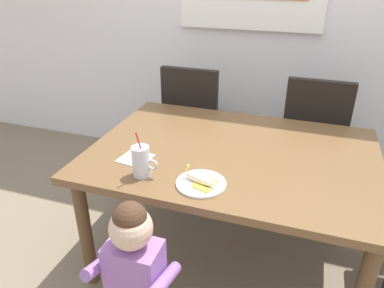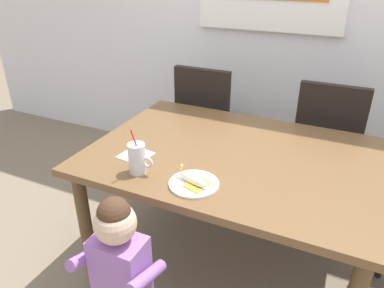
{
  "view_description": "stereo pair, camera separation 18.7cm",
  "coord_description": "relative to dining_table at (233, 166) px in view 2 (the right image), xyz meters",
  "views": [
    {
      "loc": [
        0.34,
        -1.69,
        1.63
      ],
      "look_at": [
        -0.2,
        -0.11,
        0.78
      ],
      "focal_mm": 33.78,
      "sensor_mm": 36.0,
      "label": 1
    },
    {
      "loc": [
        0.51,
        -1.62,
        1.63
      ],
      "look_at": [
        -0.2,
        -0.11,
        0.78
      ],
      "focal_mm": 33.78,
      "sensor_mm": 36.0,
      "label": 2
    }
  ],
  "objects": [
    {
      "name": "peeled_banana",
      "position": [
        -0.06,
        -0.38,
        0.11
      ],
      "size": [
        0.18,
        0.13,
        0.07
      ],
      "rotation": [
        0.0,
        0.0,
        -0.33
      ],
      "color": "#F4EAC6",
      "rests_on": "snack_plate"
    },
    {
      "name": "milk_cup",
      "position": [
        -0.35,
        -0.38,
        0.15
      ],
      "size": [
        0.13,
        0.09,
        0.25
      ],
      "color": "silver",
      "rests_on": "dining_table"
    },
    {
      "name": "snack_plate",
      "position": [
        -0.06,
        -0.37,
        0.09
      ],
      "size": [
        0.23,
        0.23,
        0.01
      ],
      "primitive_type": "cylinder",
      "color": "white",
      "rests_on": "dining_table"
    },
    {
      "name": "toddler_standing",
      "position": [
        -0.22,
        -0.75,
        -0.11
      ],
      "size": [
        0.33,
        0.24,
        0.84
      ],
      "color": "#3F4760",
      "rests_on": "ground"
    },
    {
      "name": "ground_plane",
      "position": [
        0.0,
        0.0,
        -0.64
      ],
      "size": [
        24.0,
        24.0,
        0.0
      ],
      "primitive_type": "plane",
      "color": "#7A6B56"
    },
    {
      "name": "dining_table",
      "position": [
        0.0,
        0.0,
        0.0
      ],
      "size": [
        1.51,
        1.08,
        0.72
      ],
      "color": "brown",
      "rests_on": "ground"
    },
    {
      "name": "dining_chair_left",
      "position": [
        -0.47,
        0.76,
        -0.1
      ],
      "size": [
        0.44,
        0.44,
        0.96
      ],
      "rotation": [
        0.0,
        0.0,
        3.14
      ],
      "color": "black",
      "rests_on": "ground"
    },
    {
      "name": "paper_napkin",
      "position": [
        -0.46,
        -0.25,
        0.08
      ],
      "size": [
        0.17,
        0.17,
        0.0
      ],
      "primitive_type": "cube",
      "rotation": [
        0.0,
        0.0,
        -0.13
      ],
      "color": "silver",
      "rests_on": "dining_table"
    },
    {
      "name": "dining_chair_right",
      "position": [
        0.41,
        0.77,
        -0.1
      ],
      "size": [
        0.44,
        0.45,
        0.96
      ],
      "rotation": [
        0.0,
        0.0,
        3.14
      ],
      "color": "black",
      "rests_on": "ground"
    }
  ]
}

